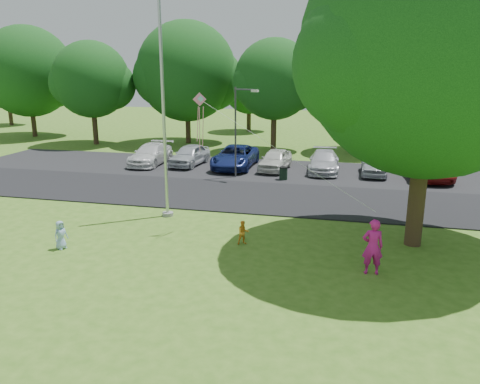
% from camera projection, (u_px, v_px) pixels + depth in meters
% --- Properties ---
extents(ground, '(120.00, 120.00, 0.00)m').
position_uv_depth(ground, '(210.00, 267.00, 15.78)').
color(ground, '#3E6A1C').
rests_on(ground, ground).
extents(park_road, '(60.00, 6.00, 0.06)m').
position_uv_depth(park_road, '(260.00, 197.00, 24.23)').
color(park_road, black).
rests_on(park_road, ground).
extents(parking_strip, '(42.00, 7.00, 0.06)m').
position_uv_depth(parking_strip, '(279.00, 171.00, 30.34)').
color(parking_strip, black).
rests_on(parking_strip, ground).
extents(flagpole, '(0.50, 0.50, 10.00)m').
position_uv_depth(flagpole, '(164.00, 124.00, 20.17)').
color(flagpole, '#B7BABF').
rests_on(flagpole, ground).
extents(street_lamp, '(1.50, 0.53, 5.42)m').
position_uv_depth(street_lamp, '(239.00, 124.00, 27.56)').
color(street_lamp, '#3F3F44').
rests_on(street_lamp, ground).
extents(trash_can, '(0.51, 0.51, 0.82)m').
position_uv_depth(trash_can, '(283.00, 174.00, 27.75)').
color(trash_can, black).
rests_on(trash_can, ground).
extents(big_tree, '(9.70, 9.13, 11.81)m').
position_uv_depth(big_tree, '(429.00, 53.00, 15.96)').
color(big_tree, '#332316').
rests_on(big_tree, ground).
extents(tree_row, '(64.35, 11.94, 10.88)m').
position_uv_depth(tree_row, '(317.00, 78.00, 36.73)').
color(tree_row, '#332316').
rests_on(tree_row, ground).
extents(horizon_trees, '(77.46, 7.20, 7.02)m').
position_uv_depth(horizon_trees, '(349.00, 91.00, 45.62)').
color(horizon_trees, '#332316').
rests_on(horizon_trees, ground).
extents(parked_cars, '(20.30, 5.60, 1.45)m').
position_uv_depth(parked_cars, '(280.00, 159.00, 30.22)').
color(parked_cars, silver).
rests_on(parked_cars, ground).
extents(woman, '(0.74, 0.54, 1.87)m').
position_uv_depth(woman, '(373.00, 247.00, 15.07)').
color(woman, '#C71A83').
rests_on(woman, ground).
extents(child_yellow, '(0.56, 0.52, 0.92)m').
position_uv_depth(child_yellow, '(243.00, 233.00, 17.74)').
color(child_yellow, '#FEA228').
rests_on(child_yellow, ground).
extents(child_blue, '(0.51, 0.62, 1.08)m').
position_uv_depth(child_blue, '(61.00, 235.00, 17.27)').
color(child_blue, '#8FB0DB').
rests_on(child_blue, ground).
extents(kite, '(6.93, 3.09, 3.48)m').
position_uv_depth(kite, '(205.00, 114.00, 18.07)').
color(kite, pink).
rests_on(kite, ground).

